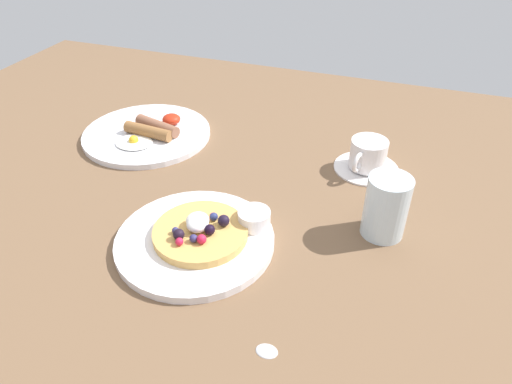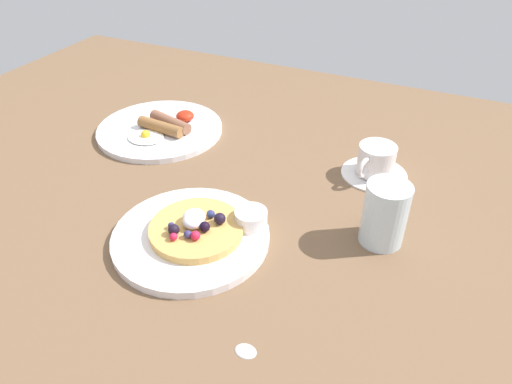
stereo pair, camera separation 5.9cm
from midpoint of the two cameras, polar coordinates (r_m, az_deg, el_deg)
name	(u,v)px [view 1 (the left image)]	position (r cm, az deg, el deg)	size (l,w,h in cm)	color
ground_plane	(239,228)	(80.54, -4.15, -4.43)	(178.69, 138.80, 3.00)	brown
pancake_plate	(195,240)	(75.67, -9.64, -5.88)	(25.12, 25.12, 1.37)	white
pancake_with_berries	(200,231)	(74.63, -9.06, -4.74)	(14.99, 14.99, 3.56)	tan
syrup_ramekin	(254,218)	(75.61, -2.47, -3.26)	(5.30, 5.30, 2.75)	white
breakfast_plate	(147,134)	(106.85, -14.64, 6.79)	(27.50, 27.50, 1.24)	white
fried_breakfast	(152,129)	(104.75, -14.04, 7.33)	(11.80, 16.01, 2.72)	brown
coffee_saucer	(366,167)	(94.17, 11.45, 2.90)	(12.59, 12.59, 0.70)	white
coffee_cup	(368,154)	(92.34, 11.64, 4.55)	(7.08, 9.90, 5.61)	white
teaspoon	(267,383)	(59.09, -1.79, -22.24)	(7.01, 16.75, 0.60)	silver
water_glass	(386,207)	(75.93, 13.36, -1.81)	(6.93, 6.93, 10.50)	silver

